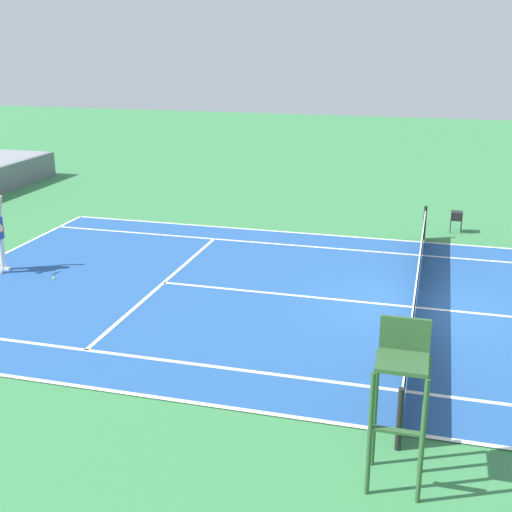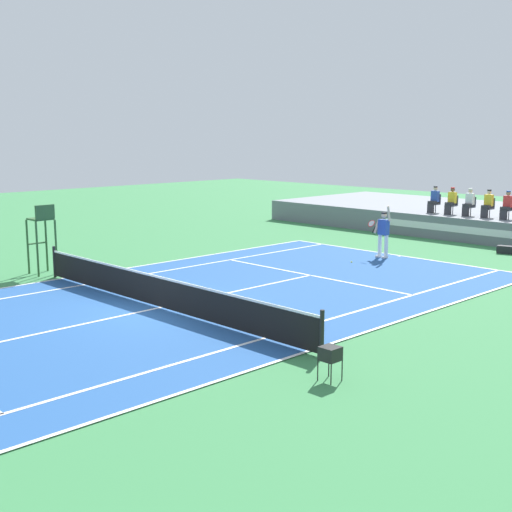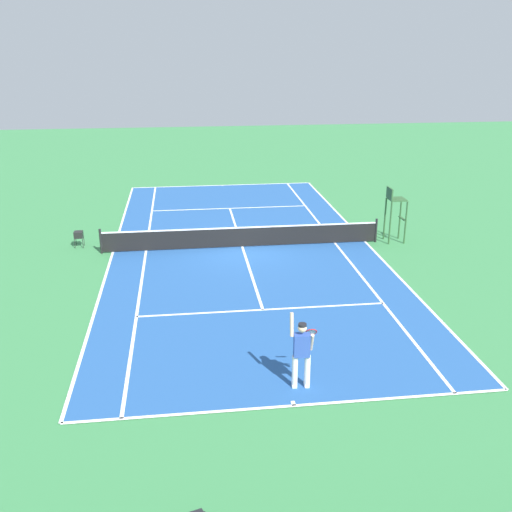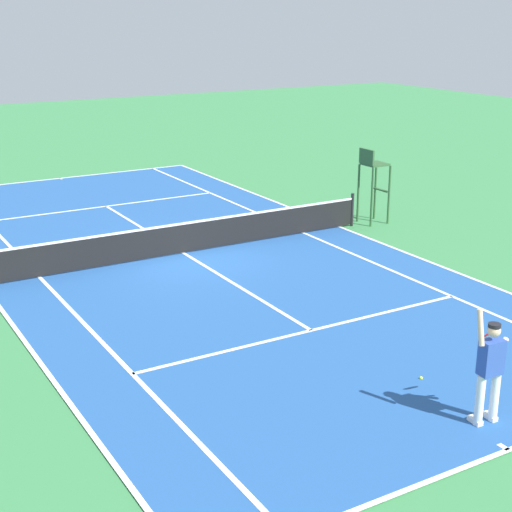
% 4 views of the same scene
% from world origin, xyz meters
% --- Properties ---
extents(ground_plane, '(80.00, 80.00, 0.00)m').
position_xyz_m(ground_plane, '(0.00, 0.00, 0.00)').
color(ground_plane, '#387F47').
extents(court, '(11.08, 23.88, 0.03)m').
position_xyz_m(court, '(0.00, 0.00, 0.01)').
color(court, '#235193').
rests_on(court, ground).
extents(net, '(11.98, 0.10, 1.07)m').
position_xyz_m(net, '(0.00, 0.00, 0.52)').
color(net, black).
rests_on(net, ground).
extents(tennis_ball, '(0.07, 0.07, 0.07)m').
position_xyz_m(tennis_ball, '(-0.49, 9.33, 0.03)').
color(tennis_ball, '#D1E533').
rests_on(tennis_ball, ground).
extents(umpire_chair, '(0.77, 0.77, 2.44)m').
position_xyz_m(umpire_chair, '(-6.72, 0.00, 1.56)').
color(umpire_chair, '#2D562D').
rests_on(umpire_chair, ground).
extents(ball_hopper, '(0.36, 0.36, 0.70)m').
position_xyz_m(ball_hopper, '(6.99, -0.99, 0.57)').
color(ball_hopper, black).
rests_on(ball_hopper, ground).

